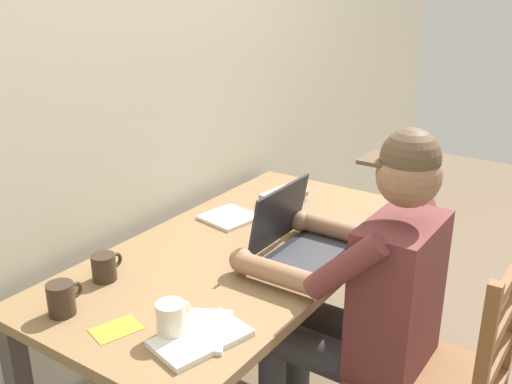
# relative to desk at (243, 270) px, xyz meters

# --- Properties ---
(back_wall) EXTENTS (6.00, 0.04, 2.60)m
(back_wall) POSITION_rel_desk_xyz_m (0.00, 0.47, 0.65)
(back_wall) COLOR beige
(back_wall) RESTS_ON ground
(desk) EXTENTS (1.54, 0.77, 0.74)m
(desk) POSITION_rel_desk_xyz_m (0.00, 0.00, 0.00)
(desk) COLOR olive
(desk) RESTS_ON ground
(seated_person) EXTENTS (0.50, 0.60, 1.25)m
(seated_person) POSITION_rel_desk_xyz_m (0.03, -0.46, 0.04)
(seated_person) COLOR brown
(seated_person) RESTS_ON ground
(wooden_chair) EXTENTS (0.42, 0.42, 0.95)m
(wooden_chair) POSITION_rel_desk_xyz_m (0.03, -0.74, -0.18)
(wooden_chair) COLOR brown
(wooden_chair) RESTS_ON ground
(laptop) EXTENTS (0.33, 0.27, 0.23)m
(laptop) POSITION_rel_desk_xyz_m (0.08, -0.18, 0.14)
(laptop) COLOR #232328
(laptop) RESTS_ON desk
(computer_mouse) EXTENTS (0.06, 0.10, 0.03)m
(computer_mouse) POSITION_rel_desk_xyz_m (0.33, -0.25, 0.11)
(computer_mouse) COLOR #232328
(computer_mouse) RESTS_ON desk
(coffee_mug_white) EXTENTS (0.12, 0.08, 0.10)m
(coffee_mug_white) POSITION_rel_desk_xyz_m (-0.55, -0.16, 0.14)
(coffee_mug_white) COLOR beige
(coffee_mug_white) RESTS_ON desk
(coffee_mug_dark) EXTENTS (0.12, 0.08, 0.10)m
(coffee_mug_dark) POSITION_rel_desk_xyz_m (-0.64, 0.18, 0.14)
(coffee_mug_dark) COLOR #38281E
(coffee_mug_dark) RESTS_ON desk
(coffee_mug_spare) EXTENTS (0.11, 0.08, 0.09)m
(coffee_mug_spare) POSITION_rel_desk_xyz_m (-0.43, 0.23, 0.13)
(coffee_mug_spare) COLOR #38281E
(coffee_mug_spare) RESTS_ON desk
(book_stack_main) EXTENTS (0.19, 0.15, 0.04)m
(book_stack_main) POSITION_rel_desk_xyz_m (0.46, 0.11, 0.11)
(book_stack_main) COLOR #2D5B9E
(book_stack_main) RESTS_ON desk
(paper_pile_near_laptop) EXTENTS (0.25, 0.23, 0.01)m
(paper_pile_near_laptop) POSITION_rel_desk_xyz_m (-0.49, -0.21, 0.10)
(paper_pile_near_laptop) COLOR white
(paper_pile_near_laptop) RESTS_ON desk
(paper_pile_back_corner) EXTENTS (0.28, 0.21, 0.02)m
(paper_pile_back_corner) POSITION_rel_desk_xyz_m (-0.52, -0.23, 0.10)
(paper_pile_back_corner) COLOR white
(paper_pile_back_corner) RESTS_ON desk
(paper_pile_side) EXTENTS (0.22, 0.22, 0.01)m
(paper_pile_side) POSITION_rel_desk_xyz_m (0.18, 0.20, 0.10)
(paper_pile_side) COLOR white
(paper_pile_side) RESTS_ON desk
(landscape_photo_print) EXTENTS (0.15, 0.13, 0.00)m
(landscape_photo_print) POSITION_rel_desk_xyz_m (-0.61, -0.01, 0.09)
(landscape_photo_print) COLOR gold
(landscape_photo_print) RESTS_ON desk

